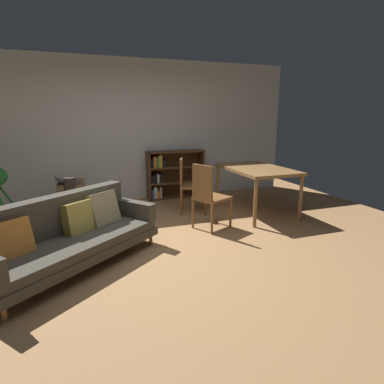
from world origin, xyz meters
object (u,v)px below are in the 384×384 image
at_px(dining_chair_far, 189,182).
at_px(media_console, 72,203).
at_px(dining_chair_near, 208,194).
at_px(open_laptop, 69,181).
at_px(desk_speaker, 70,184).
at_px(dining_table, 256,172).
at_px(bookshelf, 171,174).
at_px(fabric_couch, 68,234).

bearing_deg(dining_chair_far, media_console, 173.49).
height_order(dining_chair_near, dining_chair_far, dining_chair_near).
relative_size(media_console, open_laptop, 3.04).
xyz_separation_m(desk_speaker, dining_chair_far, (1.90, 0.16, -0.14)).
height_order(dining_table, dining_chair_near, dining_chair_near).
relative_size(media_console, bookshelf, 1.10).
distance_m(dining_chair_near, bookshelf, 2.02).
bearing_deg(desk_speaker, dining_table, -4.74).
bearing_deg(fabric_couch, open_laptop, 89.91).
xyz_separation_m(desk_speaker, dining_table, (2.98, -0.25, 0.05)).
relative_size(media_console, dining_chair_far, 1.35).
bearing_deg(desk_speaker, dining_chair_near, -21.87).
height_order(desk_speaker, bookshelf, bookshelf).
distance_m(dining_table, dining_chair_far, 1.16).
distance_m(fabric_couch, bookshelf, 3.22).
relative_size(media_console, dining_table, 0.88).
height_order(media_console, bookshelf, bookshelf).
bearing_deg(dining_chair_near, bookshelf, 89.04).
distance_m(fabric_couch, dining_chair_near, 2.00).
distance_m(media_console, dining_table, 3.07).
xyz_separation_m(media_console, open_laptop, (-0.03, 0.25, 0.31)).
distance_m(media_console, open_laptop, 0.40).
bearing_deg(bookshelf, desk_speaker, -146.53).
height_order(dining_table, dining_chair_far, dining_chair_far).
bearing_deg(bookshelf, dining_chair_far, -90.63).
bearing_deg(fabric_couch, desk_speaker, 88.60).
xyz_separation_m(open_laptop, dining_chair_near, (1.91, -1.38, -0.05)).
height_order(fabric_couch, dining_chair_near, dining_chair_near).
height_order(dining_table, bookshelf, bookshelf).
distance_m(media_console, dining_chair_far, 1.93).
xyz_separation_m(fabric_couch, open_laptop, (0.00, 1.92, 0.22)).
bearing_deg(dining_table, media_console, 168.20).
distance_m(media_console, desk_speaker, 0.54).
xyz_separation_m(media_console, dining_table, (2.98, -0.62, 0.44)).
relative_size(fabric_couch, dining_table, 1.43).
relative_size(open_laptop, dining_chair_near, 0.43).
xyz_separation_m(fabric_couch, desk_speaker, (0.03, 1.29, 0.30)).
height_order(dining_chair_near, bookshelf, dining_chair_near).
distance_m(dining_chair_near, dining_chair_far, 0.91).
xyz_separation_m(open_laptop, bookshelf, (1.94, 0.64, -0.11)).
height_order(fabric_couch, bookshelf, bookshelf).
bearing_deg(fabric_couch, dining_chair_near, 15.73).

